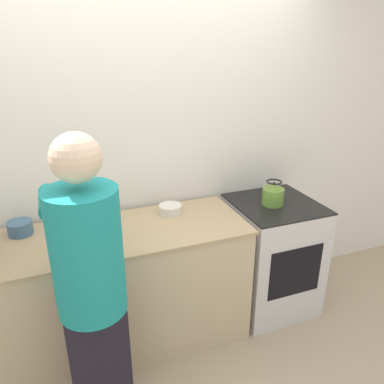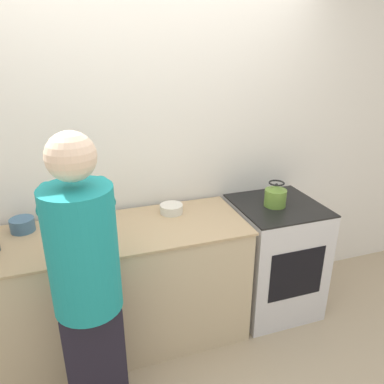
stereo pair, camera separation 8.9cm
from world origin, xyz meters
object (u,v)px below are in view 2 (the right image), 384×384
at_px(oven, 273,257).
at_px(knife, 80,234).
at_px(kettle, 275,196).
at_px(bowl_prep, 171,209).
at_px(person, 87,282).
at_px(cutting_board, 81,234).

bearing_deg(oven, knife, -179.58).
bearing_deg(kettle, bowl_prep, 167.76).
bearing_deg(bowl_prep, person, -132.31).
bearing_deg(cutting_board, person, -90.44).
bearing_deg(kettle, knife, -179.93).
relative_size(person, cutting_board, 4.65).
xyz_separation_m(person, knife, (-0.00, 0.55, -0.01)).
relative_size(kettle, bowl_prep, 1.14).
bearing_deg(person, oven, 21.15).
distance_m(knife, bowl_prep, 0.68).
distance_m(person, cutting_board, 0.57).
height_order(oven, bowl_prep, bowl_prep).
xyz_separation_m(knife, bowl_prep, (0.65, 0.17, 0.01)).
bearing_deg(bowl_prep, knife, -165.76).
bearing_deg(knife, person, -83.50).
relative_size(person, knife, 6.76).
height_order(cutting_board, kettle, kettle).
distance_m(oven, knife, 1.52).
xyz_separation_m(person, kettle, (1.41, 0.55, 0.07)).
bearing_deg(bowl_prep, cutting_board, -167.45).
distance_m(person, knife, 0.55).
bearing_deg(kettle, cutting_board, 179.17).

